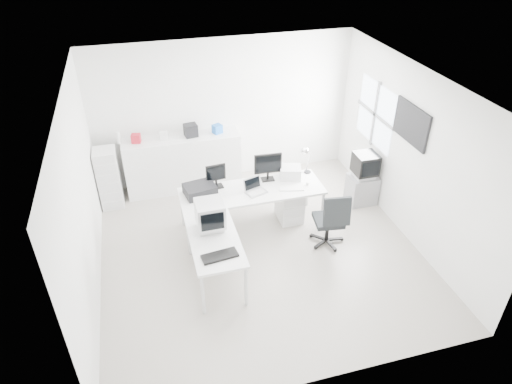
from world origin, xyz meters
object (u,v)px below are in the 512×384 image
object	(u,v)px
office_chair	(329,218)
sideboard	(183,163)
laser_printer	(290,172)
lcd_monitor_small	(216,176)
drawer_pedestal	(290,204)
inkjet_printer	(200,190)
filing_cabinet	(109,178)
side_desk	(215,259)
tv_cabinet	(362,189)
lcd_monitor_large	(268,167)
crt_monitor	(210,215)
crt_tv	(365,166)
main_desk	(252,208)
laptop	(256,187)

from	to	relation	value
office_chair	sideboard	xyz separation A→B (m)	(-2.03, 2.35, 0.04)
laser_printer	lcd_monitor_small	bearing A→B (deg)	-165.09
drawer_pedestal	lcd_monitor_small	xyz separation A→B (m)	(-1.25, 0.20, 0.66)
drawer_pedestal	inkjet_printer	world-z (taller)	inkjet_printer
office_chair	filing_cabinet	size ratio (longest dim) A/B	0.90
side_desk	sideboard	size ratio (longest dim) A/B	0.64
office_chair	filing_cabinet	world-z (taller)	filing_cabinet
side_desk	tv_cabinet	bearing A→B (deg)	23.25
side_desk	laser_printer	world-z (taller)	laser_printer
lcd_monitor_small	lcd_monitor_large	world-z (taller)	lcd_monitor_large
crt_monitor	tv_cabinet	world-z (taller)	crt_monitor
side_desk	laser_printer	distance (m)	2.13
drawer_pedestal	filing_cabinet	distance (m)	3.31
sideboard	crt_monitor	bearing A→B (deg)	-87.68
crt_tv	main_desk	bearing A→B (deg)	-174.80
filing_cabinet	inkjet_printer	bearing A→B (deg)	-40.25
lcd_monitor_large	crt_monitor	world-z (taller)	lcd_monitor_large
lcd_monitor_small	office_chair	xyz separation A→B (m)	(1.63, -1.01, -0.45)
lcd_monitor_small	laptop	world-z (taller)	lcd_monitor_small
inkjet_printer	filing_cabinet	bearing A→B (deg)	129.73
main_desk	inkjet_printer	size ratio (longest dim) A/B	4.86
lcd_monitor_large	crt_monitor	size ratio (longest dim) A/B	1.04
crt_monitor	office_chair	bearing A→B (deg)	2.43
crt_monitor	crt_tv	world-z (taller)	crt_monitor
main_desk	lcd_monitor_large	size ratio (longest dim) A/B	4.89
main_desk	inkjet_printer	distance (m)	0.97
lcd_monitor_small	laser_printer	distance (m)	1.30
laptop	lcd_monitor_small	bearing A→B (deg)	130.85
laptop	office_chair	bearing A→B (deg)	-51.42
laser_printer	sideboard	bearing A→B (deg)	157.25
tv_cabinet	crt_tv	xyz separation A→B (m)	(0.00, 0.00, 0.50)
tv_cabinet	crt_tv	bearing A→B (deg)	0.00
crt_monitor	lcd_monitor_large	bearing A→B (deg)	42.18
drawer_pedestal	office_chair	xyz separation A→B (m)	(0.38, -0.81, 0.21)
inkjet_printer	laptop	distance (m)	0.92
office_chair	laser_printer	bearing A→B (deg)	116.59
lcd_monitor_small	tv_cabinet	xyz separation A→B (m)	(2.72, -0.05, -0.68)
inkjet_printer	lcd_monitor_large	xyz separation A→B (m)	(1.20, 0.15, 0.16)
crt_monitor	tv_cabinet	xyz separation A→B (m)	(3.02, 1.05, -0.71)
lcd_monitor_large	laptop	size ratio (longest dim) A/B	1.34
laser_printer	crt_tv	distance (m)	1.42
tv_cabinet	side_desk	bearing A→B (deg)	-156.75
laser_printer	tv_cabinet	world-z (taller)	laser_printer
lcd_monitor_small	filing_cabinet	bearing A→B (deg)	142.56
main_desk	drawer_pedestal	bearing A→B (deg)	4.09
laptop	sideboard	world-z (taller)	sideboard
lcd_monitor_small	laptop	distance (m)	0.70
tv_cabinet	laptop	bearing A→B (deg)	-172.01
inkjet_printer	filing_cabinet	distance (m)	1.96
laser_printer	crt_monitor	bearing A→B (deg)	-129.99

